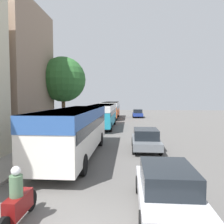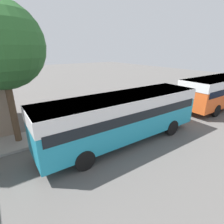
{
  "view_description": "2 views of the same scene",
  "coord_description": "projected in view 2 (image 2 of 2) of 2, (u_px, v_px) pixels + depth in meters",
  "views": [
    {
      "loc": [
        1.19,
        -5.03,
        3.63
      ],
      "look_at": [
        -0.92,
        22.66,
        1.82
      ],
      "focal_mm": 35.0,
      "sensor_mm": 36.0,
      "label": 1
    },
    {
      "loc": [
        5.54,
        15.37,
        5.26
      ],
      "look_at": [
        -1.96,
        20.52,
        1.96
      ],
      "focal_mm": 28.0,
      "sensor_mm": 36.0,
      "label": 2
    }
  ],
  "objects": [
    {
      "name": "street_tree",
      "position": [
        0.0,
        46.0,
        8.62
      ],
      "size": [
        4.38,
        4.38,
        7.46
      ],
      "color": "brown",
      "rests_on": "sidewalk"
    },
    {
      "name": "bus_third_in_line",
      "position": [
        223.0,
        87.0,
        16.49
      ],
      "size": [
        2.67,
        10.51,
        2.87
      ],
      "color": "#EA5B23",
      "rests_on": "ground_plane"
    },
    {
      "name": "pedestrian_near_curb",
      "position": [
        52.0,
        117.0,
        11.64
      ],
      "size": [
        0.42,
        0.42,
        1.62
      ],
      "color": "#232838",
      "rests_on": "sidewalk"
    },
    {
      "name": "bus_following",
      "position": [
        123.0,
        112.0,
        10.01
      ],
      "size": [
        2.55,
        10.03,
        2.82
      ],
      "color": "teal",
      "rests_on": "ground_plane"
    }
  ]
}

